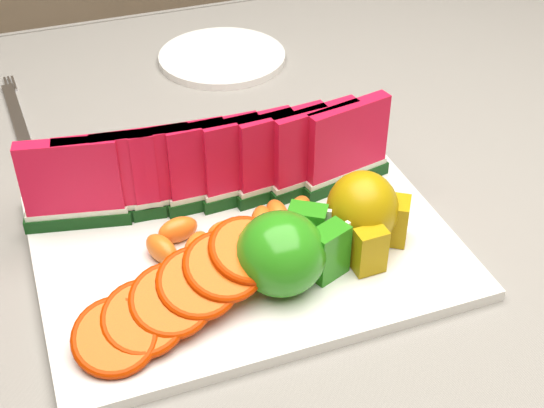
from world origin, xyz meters
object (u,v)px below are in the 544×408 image
(pear_cluster, at_px, (365,212))
(side_plate, at_px, (222,57))
(platter, at_px, (245,245))
(apple_cluster, at_px, (287,252))
(fork, at_px, (16,113))

(pear_cluster, bearing_deg, side_plate, 90.71)
(platter, bearing_deg, pear_cluster, -22.21)
(pear_cluster, bearing_deg, apple_cluster, -166.30)
(platter, xyz_separation_m, side_plate, (0.10, 0.40, -0.00))
(apple_cluster, distance_m, fork, 0.46)
(platter, distance_m, fork, 0.40)
(pear_cluster, height_order, fork, pear_cluster)
(platter, relative_size, pear_cluster, 4.17)
(pear_cluster, distance_m, fork, 0.49)
(platter, distance_m, side_plate, 0.41)
(pear_cluster, bearing_deg, platter, 157.79)
(apple_cluster, bearing_deg, platter, 106.81)
(side_plate, xyz_separation_m, fork, (-0.29, -0.05, -0.00))
(side_plate, height_order, fork, side_plate)
(platter, height_order, fork, platter)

